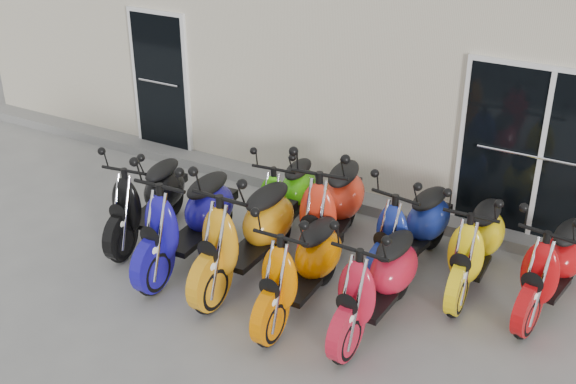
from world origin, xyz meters
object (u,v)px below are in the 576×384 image
at_px(scooter_front_blue, 187,207).
at_px(scooter_back_green, 287,186).
at_px(scooter_back_red, 332,195).
at_px(scooter_back_extra, 556,253).
at_px(scooter_front_orange_a, 246,219).
at_px(scooter_front_orange_b, 301,255).
at_px(scooter_front_black, 146,188).
at_px(scooter_front_red, 377,270).
at_px(scooter_back_yellow, 477,233).
at_px(scooter_back_blue, 412,217).

height_order(scooter_front_blue, scooter_back_green, scooter_front_blue).
distance_m(scooter_back_red, scooter_back_extra, 2.60).
distance_m(scooter_front_orange_a, scooter_front_orange_b, 0.87).
height_order(scooter_front_blue, scooter_back_extra, scooter_front_blue).
bearing_deg(scooter_front_black, scooter_front_red, -14.13).
bearing_deg(scooter_back_yellow, scooter_back_red, -177.79).
xyz_separation_m(scooter_front_black, scooter_front_orange_a, (1.63, -0.21, 0.10)).
xyz_separation_m(scooter_front_red, scooter_back_red, (-1.09, 1.13, 0.08)).
height_order(scooter_back_red, scooter_back_blue, scooter_back_red).
relative_size(scooter_back_green, scooter_back_yellow, 0.95).
relative_size(scooter_front_blue, scooter_front_red, 1.09).
height_order(scooter_front_black, scooter_back_red, scooter_back_red).
xyz_separation_m(scooter_back_green, scooter_back_extra, (3.32, -0.05, 0.04)).
xyz_separation_m(scooter_front_black, scooter_back_extra, (4.78, 0.95, 0.00)).
distance_m(scooter_front_black, scooter_back_yellow, 4.04).
bearing_deg(scooter_back_extra, scooter_front_red, -131.78).
height_order(scooter_front_blue, scooter_back_blue, scooter_front_blue).
distance_m(scooter_front_orange_a, scooter_back_extra, 3.36).
bearing_deg(scooter_front_orange_a, scooter_back_extra, 20.00).
bearing_deg(scooter_back_extra, scooter_front_orange_b, -140.62).
xyz_separation_m(scooter_back_blue, scooter_back_extra, (1.61, 0.00, 0.00)).
bearing_deg(scooter_back_blue, scooter_back_extra, 8.27).
bearing_deg(scooter_front_black, scooter_back_green, 25.66).
relative_size(scooter_front_blue, scooter_back_red, 0.98).
distance_m(scooter_front_orange_b, scooter_back_red, 1.31).
relative_size(scooter_front_blue, scooter_back_extra, 1.11).
bearing_deg(scooter_front_red, scooter_back_blue, 97.25).
height_order(scooter_front_black, scooter_back_yellow, scooter_front_black).
bearing_deg(scooter_back_green, scooter_back_extra, -7.96).
relative_size(scooter_back_yellow, scooter_back_extra, 0.99).
xyz_separation_m(scooter_front_blue, scooter_back_red, (1.34, 1.09, 0.02)).
height_order(scooter_back_green, scooter_back_extra, scooter_back_extra).
height_order(scooter_front_orange_b, scooter_back_red, scooter_back_red).
height_order(scooter_front_orange_a, scooter_back_blue, scooter_front_orange_a).
xyz_separation_m(scooter_back_green, scooter_back_blue, (1.71, -0.05, 0.04)).
xyz_separation_m(scooter_front_orange_b, scooter_front_red, (0.81, 0.14, 0.00)).
distance_m(scooter_front_black, scooter_back_red, 2.34).
bearing_deg(scooter_front_red, scooter_back_green, 146.41).
xyz_separation_m(scooter_front_orange_b, scooter_back_extra, (2.31, 1.40, -0.01)).
xyz_separation_m(scooter_front_orange_b, scooter_back_red, (-0.28, 1.27, 0.08)).
xyz_separation_m(scooter_front_red, scooter_back_green, (-1.82, 1.31, -0.05)).
relative_size(scooter_front_black, scooter_back_extra, 1.00).
xyz_separation_m(scooter_front_black, scooter_back_green, (1.46, 1.00, -0.03)).
relative_size(scooter_front_black, scooter_back_blue, 1.00).
bearing_deg(scooter_back_green, scooter_back_yellow, -8.15).
height_order(scooter_front_orange_b, scooter_back_yellow, scooter_front_orange_b).
xyz_separation_m(scooter_front_orange_b, scooter_back_blue, (0.70, 1.40, -0.01)).
bearing_deg(scooter_back_red, scooter_front_black, -167.83).
bearing_deg(scooter_front_orange_a, scooter_front_black, 172.37).
distance_m(scooter_front_red, scooter_back_red, 1.58).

